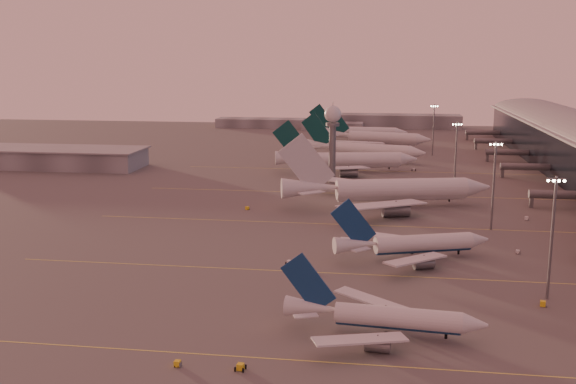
# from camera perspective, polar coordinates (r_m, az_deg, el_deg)

# --- Properties ---
(ground) EXTENTS (700.00, 700.00, 0.00)m
(ground) POSITION_cam_1_polar(r_m,az_deg,el_deg) (144.88, -2.11, -7.85)
(ground) COLOR #4F4D4D
(ground) RESTS_ON ground
(taxiway_markings) EXTENTS (180.00, 185.25, 0.02)m
(taxiway_markings) POSITION_cam_1_polar(r_m,az_deg,el_deg) (196.45, 9.52, -2.82)
(taxiway_markings) COLOR #E7DC51
(taxiway_markings) RESTS_ON ground
(hangar) EXTENTS (82.00, 27.00, 8.50)m
(hangar) POSITION_cam_1_polar(r_m,az_deg,el_deg) (313.41, -19.38, 2.79)
(hangar) COLOR slate
(hangar) RESTS_ON ground
(radar_tower) EXTENTS (6.40, 6.40, 31.10)m
(radar_tower) POSITION_cam_1_polar(r_m,az_deg,el_deg) (256.67, 3.80, 5.39)
(radar_tower) COLOR #5C5F64
(radar_tower) RESTS_ON ground
(mast_a) EXTENTS (3.60, 0.56, 25.00)m
(mast_a) POSITION_cam_1_polar(r_m,az_deg,el_deg) (142.62, 21.47, -3.21)
(mast_a) COLOR #5C5F64
(mast_a) RESTS_ON ground
(mast_b) EXTENTS (3.60, 0.56, 25.00)m
(mast_b) POSITION_cam_1_polar(r_m,az_deg,el_deg) (194.86, 17.03, 0.84)
(mast_b) COLOR #5C5F64
(mast_b) RESTS_ON ground
(mast_c) EXTENTS (3.60, 0.56, 25.00)m
(mast_c) POSITION_cam_1_polar(r_m,az_deg,el_deg) (248.12, 14.02, 3.18)
(mast_c) COLOR #5C5F64
(mast_c) RESTS_ON ground
(mast_d) EXTENTS (3.60, 0.56, 25.00)m
(mast_d) POSITION_cam_1_polar(r_m,az_deg,el_deg) (337.01, 12.21, 5.36)
(mast_d) COLOR #5C5F64
(mast_d) RESTS_ON ground
(distant_horizon) EXTENTS (165.00, 37.50, 9.00)m
(distant_horizon) POSITION_cam_1_polar(r_m,az_deg,el_deg) (462.25, 5.50, 5.91)
(distant_horizon) COLOR slate
(distant_horizon) RESTS_ON ground
(narrowbody_near) EXTENTS (35.96, 28.61, 14.05)m
(narrowbody_near) POSITION_cam_1_polar(r_m,az_deg,el_deg) (120.06, 8.06, -10.69)
(narrowbody_near) COLOR silver
(narrowbody_near) RESTS_ON ground
(narrowbody_mid) EXTENTS (38.36, 30.08, 15.58)m
(narrowbody_mid) POSITION_cam_1_polar(r_m,az_deg,el_deg) (164.15, 10.50, -4.56)
(narrowbody_mid) COLOR silver
(narrowbody_mid) RESTS_ON ground
(widebody_white) EXTENTS (68.04, 53.89, 24.36)m
(widebody_white) POSITION_cam_1_polar(r_m,az_deg,el_deg) (218.83, 8.44, -0.19)
(widebody_white) COLOR silver
(widebody_white) RESTS_ON ground
(greentail_a) EXTENTS (60.31, 48.30, 22.08)m
(greentail_a) POSITION_cam_1_polar(r_m,az_deg,el_deg) (283.45, 5.00, 2.46)
(greentail_a) COLOR silver
(greentail_a) RESTS_ON ground
(greentail_b) EXTENTS (58.90, 46.90, 21.97)m
(greentail_b) POSITION_cam_1_polar(r_m,az_deg,el_deg) (314.60, 6.34, 3.32)
(greentail_b) COLOR silver
(greentail_b) RESTS_ON ground
(greentail_c) EXTENTS (59.16, 47.21, 21.88)m
(greentail_c) POSITION_cam_1_polar(r_m,az_deg,el_deg) (363.77, 7.44, 4.38)
(greentail_c) COLOR silver
(greentail_c) RESTS_ON ground
(greentail_d) EXTENTS (57.21, 46.07, 20.77)m
(greentail_d) POSITION_cam_1_polar(r_m,az_deg,el_deg) (392.67, 6.01, 4.90)
(greentail_d) COLOR silver
(greentail_d) RESTS_ON ground
(gsv_truck_a) EXTENTS (5.13, 2.21, 2.02)m
(gsv_truck_a) POSITION_cam_1_polar(r_m,az_deg,el_deg) (109.89, -9.15, -13.92)
(gsv_truck_a) COLOR yellow
(gsv_truck_a) RESTS_ON ground
(gsv_tug_near) EXTENTS (2.52, 3.76, 1.01)m
(gsv_tug_near) POSITION_cam_1_polar(r_m,az_deg,el_deg) (107.95, -4.05, -14.59)
(gsv_tug_near) COLOR yellow
(gsv_tug_near) RESTS_ON ground
(gsv_catering_a) EXTENTS (5.55, 3.43, 4.23)m
(gsv_catering_a) POSITION_cam_1_polar(r_m,az_deg,el_deg) (141.14, 20.91, -8.25)
(gsv_catering_a) COLOR yellow
(gsv_catering_a) RESTS_ON ground
(gsv_tug_mid) EXTENTS (3.76, 2.92, 0.94)m
(gsv_tug_mid) POSITION_cam_1_polar(r_m,az_deg,el_deg) (158.08, 0.11, -6.00)
(gsv_tug_mid) COLOR silver
(gsv_tug_mid) RESTS_ON ground
(gsv_truck_b) EXTENTS (5.03, 3.12, 1.91)m
(gsv_truck_b) POSITION_cam_1_polar(r_m,az_deg,el_deg) (175.73, 19.00, -4.68)
(gsv_truck_b) COLOR silver
(gsv_truck_b) RESTS_ON ground
(gsv_truck_c) EXTENTS (4.65, 5.23, 2.09)m
(gsv_truck_c) POSITION_cam_1_polar(r_m,az_deg,el_deg) (214.00, -3.39, -1.22)
(gsv_truck_c) COLOR yellow
(gsv_truck_c) RESTS_ON ground
(gsv_catering_b) EXTENTS (5.34, 3.54, 4.03)m
(gsv_catering_b) POSITION_cam_1_polar(r_m,az_deg,el_deg) (211.96, 19.62, -1.73)
(gsv_catering_b) COLOR silver
(gsv_catering_b) RESTS_ON ground
(gsv_tug_far) EXTENTS (3.32, 4.07, 1.01)m
(gsv_tug_far) POSITION_cam_1_polar(r_m,az_deg,el_deg) (243.62, 5.44, 0.17)
(gsv_tug_far) COLOR silver
(gsv_tug_far) RESTS_ON ground
(gsv_tug_hangar) EXTENTS (4.02, 2.65, 1.09)m
(gsv_tug_hangar) POSITION_cam_1_polar(r_m,az_deg,el_deg) (290.78, 10.60, 1.87)
(gsv_tug_hangar) COLOR silver
(gsv_tug_hangar) RESTS_ON ground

